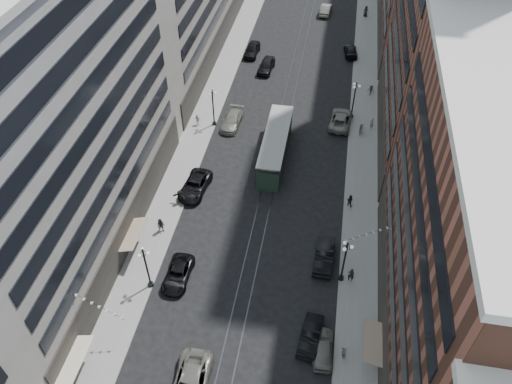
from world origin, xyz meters
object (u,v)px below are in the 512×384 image
Objects in this scene: car_extra_1 at (310,335)px; car_4 at (323,348)px; car_9 at (252,50)px; pedestrian_extra_1 at (361,129)px; car_12 at (351,51)px; pedestrian_8 at (372,122)px; car_13 at (266,66)px; pedestrian_9 at (371,90)px; streetcar at (275,147)px; pedestrian_4 at (344,352)px; pedestrian_5 at (180,197)px; lamppost_sw_mid at (213,106)px; pedestrian_extra_0 at (366,11)px; car_7 at (195,186)px; car_10 at (324,256)px; lamppost_se_mid at (354,99)px; car_2 at (178,274)px; lamppost_se_far at (344,260)px; car_11 at (341,119)px; pedestrian_extra_2 at (351,275)px; pedestrian_2 at (161,226)px; car_8 at (232,120)px; pedestrian_7 at (350,200)px; car_14 at (326,9)px; pedestrian_6 at (198,120)px; lamppost_sw_far at (146,267)px.

car_4 is at bearing 145.93° from car_extra_1.
pedestrian_extra_1 is at bearing -43.42° from car_9.
pedestrian_8 is (3.51, -20.01, 0.36)m from car_12.
car_13 is 16.84m from pedestrian_9.
streetcar is 27.82m from pedestrian_4.
pedestrian_8 is 1.10× the size of pedestrian_extra_1.
car_9 is at bearing -75.37° from car_4.
pedestrian_5 reaches higher than car_12.
lamppost_sw_mid is at bearing 96.79° from pedestrian_extra_1.
car_extra_1 is 2.46× the size of pedestrian_extra_0.
pedestrian_5 reaches higher than pedestrian_9.
car_12 is at bearing 71.24° from car_7.
car_10 is 3.42× the size of pedestrian_9.
car_13 reaches higher than car_10.
lamppost_se_mid is at bearing -87.29° from car_extra_1.
pedestrian_extra_0 is (18.98, 50.65, 0.31)m from car_7.
lamppost_se_far is at bearing 10.14° from car_2.
streetcar is 27.05m from car_4.
lamppost_se_far is 0.92× the size of car_11.
car_7 is 3.37× the size of pedestrian_extra_2.
car_8 is (3.49, 20.48, -0.27)m from pedestrian_2.
pedestrian_7 is (-0.21, 18.88, 0.03)m from pedestrian_4.
car_10 is 38.31m from car_13.
pedestrian_extra_1 is (0.73, 32.64, 0.07)m from pedestrian_4.
pedestrian_extra_0 reaches higher than car_9.
lamppost_sw_mid is at bearing 75.54° from car_14.
pedestrian_6 is at bearing -133.28° from pedestrian_9.
car_4 is at bearing -69.99° from car_13.
car_extra_1 is (18.19, -29.70, -0.16)m from pedestrian_6.
car_8 is (-16.00, 23.46, -2.29)m from lamppost_se_far.
car_9 is 1.00× the size of car_13.
lamppost_se_far reaches higher than car_extra_1.
lamppost_sw_mid is (0.00, 27.00, 0.00)m from lamppost_sw_far.
pedestrian_8 is (21.45, 18.21, 0.02)m from pedestrian_5.
pedestrian_7 is 0.95× the size of pedestrian_extra_1.
streetcar is at bearing 167.49° from pedestrian_6.
pedestrian_extra_2 is at bearing 85.11° from car_12.
lamppost_se_mid reaches higher than pedestrian_7.
car_13 reaches higher than pedestrian_4.
car_14 is (12.38, 37.72, -2.25)m from lamppost_sw_mid.
car_10 is at bearing -51.73° from lamppost_sw_mid.
pedestrian_8 is (23.29, 3.27, 0.12)m from pedestrian_6.
pedestrian_2 is at bearing 138.78° from pedestrian_extra_1.
pedestrian_9 is at bearing -74.41° from pedestrian_7.
car_4 is 2.25× the size of pedestrian_extra_0.
pedestrian_extra_0 reaches higher than car_4.
pedestrian_7 is (9.59, -7.14, -0.71)m from streetcar.
car_11 is at bearing -83.51° from pedestrian_extra_2.
pedestrian_4 is 49.03m from car_13.
car_13 is at bearing 80.81° from pedestrian_2.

